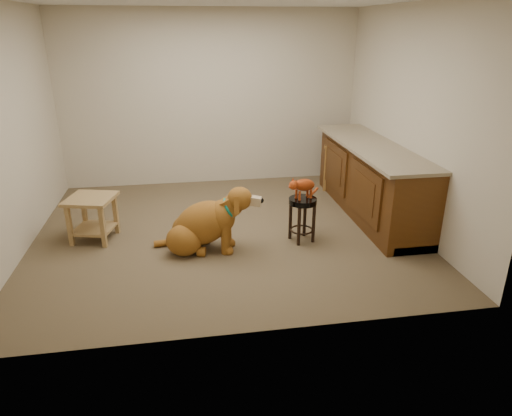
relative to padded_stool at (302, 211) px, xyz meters
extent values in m
cube|color=brown|center=(-0.85, 0.38, -0.37)|extent=(4.50, 4.00, 0.01)
cube|color=beige|center=(-0.85, 2.38, 0.93)|extent=(4.50, 0.04, 2.60)
cube|color=beige|center=(-0.85, -1.62, 0.93)|extent=(4.50, 0.04, 2.60)
cube|color=beige|center=(-3.10, 0.38, 0.93)|extent=(0.04, 4.00, 2.60)
cube|color=beige|center=(1.40, 0.38, 0.93)|extent=(0.04, 4.00, 2.60)
cube|color=#512C0E|center=(1.10, 0.68, 0.08)|extent=(0.60, 2.50, 0.90)
cube|color=gray|center=(1.07, 0.68, 0.55)|extent=(0.70, 2.56, 0.04)
cube|color=black|center=(1.14, 0.68, -0.32)|extent=(0.52, 2.50, 0.10)
cube|color=#512C0E|center=(0.79, 0.13, 0.13)|extent=(0.02, 0.90, 0.62)
cube|color=#512C0E|center=(0.79, 1.23, 0.13)|extent=(0.02, 0.90, 0.62)
cube|color=#43230B|center=(0.78, 0.13, 0.13)|extent=(0.02, 0.60, 0.40)
cube|color=#43230B|center=(0.78, 1.23, 0.13)|extent=(0.02, 0.60, 0.40)
cylinder|color=black|center=(0.07, 0.12, -0.14)|extent=(0.04, 0.04, 0.46)
cylinder|color=black|center=(-0.12, 0.07, -0.14)|extent=(0.04, 0.04, 0.46)
cylinder|color=black|center=(0.12, -0.07, -0.14)|extent=(0.04, 0.04, 0.46)
cylinder|color=black|center=(-0.07, -0.12, -0.14)|extent=(0.04, 0.04, 0.46)
torus|color=black|center=(0.00, 0.00, -0.24)|extent=(0.33, 0.33, 0.02)
cylinder|color=black|center=(0.00, 0.00, 0.12)|extent=(0.32, 0.32, 0.06)
cube|color=brown|center=(1.19, 1.78, -0.04)|extent=(0.06, 0.06, 0.66)
cube|color=brown|center=(0.91, 1.90, -0.04)|extent=(0.06, 0.06, 0.66)
cube|color=brown|center=(1.06, 1.50, -0.04)|extent=(0.06, 0.06, 0.66)
cube|color=brown|center=(0.79, 1.62, -0.04)|extent=(0.06, 0.06, 0.66)
cube|color=brown|center=(0.99, 1.70, 0.31)|extent=(0.50, 0.50, 0.04)
cube|color=#9D7A49|center=(-2.15, 0.56, -0.13)|extent=(0.06, 0.06, 0.48)
cube|color=#9D7A49|center=(-2.52, 0.66, -0.13)|extent=(0.06, 0.06, 0.48)
cube|color=#9D7A49|center=(-2.24, 0.19, -0.13)|extent=(0.06, 0.06, 0.48)
cube|color=#9D7A49|center=(-2.62, 0.29, -0.13)|extent=(0.06, 0.06, 0.48)
cube|color=#9D7A49|center=(-2.38, 0.42, 0.13)|extent=(0.61, 0.61, 0.04)
cube|color=#9D7A49|center=(-2.38, 0.42, -0.24)|extent=(0.52, 0.52, 0.03)
ellipsoid|color=brown|center=(-1.29, 0.14, -0.20)|extent=(0.45, 0.40, 0.36)
ellipsoid|color=brown|center=(-1.36, -0.14, -0.20)|extent=(0.45, 0.40, 0.36)
cylinder|color=brown|center=(-1.10, 0.12, -0.33)|extent=(0.11, 0.13, 0.11)
cylinder|color=brown|center=(-1.18, -0.20, -0.33)|extent=(0.11, 0.13, 0.11)
ellipsoid|color=brown|center=(-1.14, -0.04, -0.06)|extent=(0.88, 0.59, 0.73)
ellipsoid|color=brown|center=(-0.93, -0.09, 0.03)|extent=(0.37, 0.39, 0.37)
cylinder|color=brown|center=(-0.87, 0.00, -0.16)|extent=(0.11, 0.11, 0.42)
cylinder|color=brown|center=(-0.91, -0.19, -0.16)|extent=(0.11, 0.11, 0.42)
sphere|color=brown|center=(-0.83, 0.00, -0.34)|extent=(0.11, 0.11, 0.11)
sphere|color=brown|center=(-0.88, -0.20, -0.34)|extent=(0.11, 0.11, 0.11)
cylinder|color=brown|center=(-0.85, -0.11, 0.14)|extent=(0.30, 0.24, 0.27)
ellipsoid|color=brown|center=(-0.74, -0.13, 0.24)|extent=(0.32, 0.30, 0.26)
cube|color=tan|center=(-0.59, -0.16, 0.22)|extent=(0.20, 0.13, 0.12)
sphere|color=black|center=(-0.51, -0.18, 0.23)|extent=(0.06, 0.06, 0.06)
cube|color=brown|center=(-0.73, -0.01, 0.21)|extent=(0.07, 0.08, 0.19)
cube|color=brown|center=(-0.78, -0.24, 0.21)|extent=(0.07, 0.08, 0.19)
torus|color=#0E755D|center=(-0.85, -0.11, 0.13)|extent=(0.19, 0.27, 0.22)
cylinder|color=#D8BF4C|center=(-0.79, -0.12, 0.05)|extent=(0.02, 0.05, 0.05)
cylinder|color=brown|center=(-1.53, 0.11, -0.33)|extent=(0.34, 0.12, 0.08)
ellipsoid|color=#98330F|center=(0.01, 0.00, 0.31)|extent=(0.30, 0.20, 0.17)
cylinder|color=#98330F|center=(-0.07, 0.02, 0.20)|extent=(0.03, 0.03, 0.11)
sphere|color=#98330F|center=(-0.07, 0.02, 0.16)|extent=(0.03, 0.03, 0.03)
cylinder|color=#98330F|center=(-0.05, -0.05, 0.20)|extent=(0.03, 0.03, 0.11)
sphere|color=#98330F|center=(-0.05, -0.05, 0.16)|extent=(0.03, 0.03, 0.03)
cylinder|color=#98330F|center=(0.07, 0.06, 0.20)|extent=(0.03, 0.03, 0.11)
sphere|color=#98330F|center=(0.07, 0.06, 0.16)|extent=(0.03, 0.03, 0.03)
cylinder|color=#98330F|center=(0.09, -0.01, 0.20)|extent=(0.03, 0.03, 0.11)
sphere|color=#98330F|center=(0.09, -0.01, 0.16)|extent=(0.03, 0.03, 0.03)
sphere|color=#98330F|center=(-0.12, -0.04, 0.33)|extent=(0.10, 0.10, 0.10)
sphere|color=#98330F|center=(-0.16, -0.05, 0.32)|extent=(0.04, 0.04, 0.04)
sphere|color=brown|center=(-0.18, -0.05, 0.32)|extent=(0.02, 0.02, 0.02)
cone|color=#98330F|center=(-0.12, 0.00, 0.38)|extent=(0.05, 0.05, 0.05)
cone|color=#C66B60|center=(-0.12, -0.01, 0.38)|extent=(0.03, 0.03, 0.03)
cone|color=#98330F|center=(-0.11, -0.06, 0.38)|extent=(0.05, 0.05, 0.05)
cone|color=#C66B60|center=(-0.11, -0.06, 0.38)|extent=(0.03, 0.03, 0.03)
cylinder|color=#98330F|center=(0.14, 0.08, 0.18)|extent=(0.17, 0.16, 0.10)
camera|label=1|loc=(-1.31, -4.68, 1.96)|focal=32.00mm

